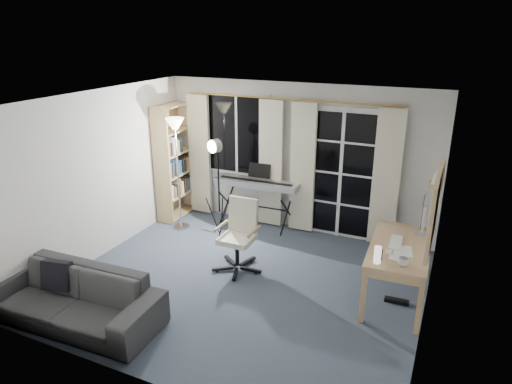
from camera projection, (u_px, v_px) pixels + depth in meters
floor at (243, 283)px, 6.06m from camera, size 4.50×4.00×0.02m
window at (237, 134)px, 7.64m from camera, size 1.20×0.08×1.40m
french_door at (341, 175)px, 7.10m from camera, size 1.32×0.09×2.11m
curtains at (286, 165)px, 7.35m from camera, size 3.60×0.07×2.13m
bookshelf at (174, 164)px, 7.96m from camera, size 0.35×0.94×2.00m
torchiere_lamp at (176, 141)px, 7.19m from camera, size 0.33×0.33×1.86m
keyboard_piano at (257, 184)px, 7.47m from camera, size 1.41×0.71×1.02m
studio_light at (216, 157)px, 7.06m from camera, size 0.37×0.37×1.61m
office_chair at (240, 228)px, 6.27m from camera, size 0.67×0.70×1.01m
desk at (399, 252)px, 5.50m from camera, size 0.75×1.40×0.73m
monitor at (424, 213)px, 5.68m from camera, size 0.18×0.53×0.46m
desk_clutter at (391, 264)px, 5.35m from camera, size 0.41×0.84×0.93m
mug at (403, 261)px, 4.98m from camera, size 0.12×0.10×0.12m
wall_mirror at (434, 210)px, 4.36m from camera, size 0.04×0.94×0.74m
framed_print at (442, 178)px, 5.11m from camera, size 0.03×0.42×0.32m
wall_shelf at (436, 181)px, 5.63m from camera, size 0.16×0.30×0.18m
sofa at (71, 290)px, 5.14m from camera, size 2.08×0.69×0.81m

